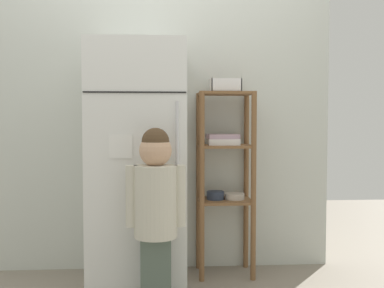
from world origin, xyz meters
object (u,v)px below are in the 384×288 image
at_px(refrigerator, 138,165).
at_px(child_standing, 156,201).
at_px(fruit_bin, 225,87).
at_px(pantry_shelf_unit, 225,165).

height_order(refrigerator, child_standing, refrigerator).
bearing_deg(fruit_bin, refrigerator, -164.49).
height_order(pantry_shelf_unit, fruit_bin, fruit_bin).
height_order(child_standing, pantry_shelf_unit, pantry_shelf_unit).
bearing_deg(pantry_shelf_unit, fruit_bin, 90.28).
distance_m(child_standing, fruit_bin, 1.02).
bearing_deg(child_standing, refrigerator, 105.11).
height_order(child_standing, fruit_bin, fruit_bin).
distance_m(child_standing, pantry_shelf_unit, 0.77).
xyz_separation_m(refrigerator, child_standing, (0.12, -0.44, -0.16)).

